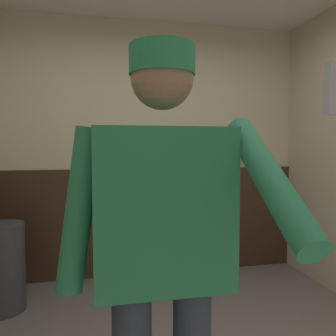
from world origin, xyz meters
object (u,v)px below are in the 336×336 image
at_px(trash_bin, 2,267).
at_px(soap_dispenser, 240,151).
at_px(urinal_solo, 145,204).
at_px(person, 163,247).

height_order(trash_bin, soap_dispenser, soap_dispenser).
distance_m(urinal_solo, trash_bin, 1.38).
distance_m(person, trash_bin, 2.17).
height_order(urinal_solo, soap_dispenser, soap_dispenser).
bearing_deg(person, soap_dispenser, 60.60).
relative_size(urinal_solo, trash_bin, 1.70).
distance_m(person, soap_dispenser, 2.70).
xyz_separation_m(urinal_solo, trash_bin, (-1.25, -0.41, -0.41)).
bearing_deg(person, urinal_solo, 83.77).
relative_size(person, trash_bin, 2.34).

